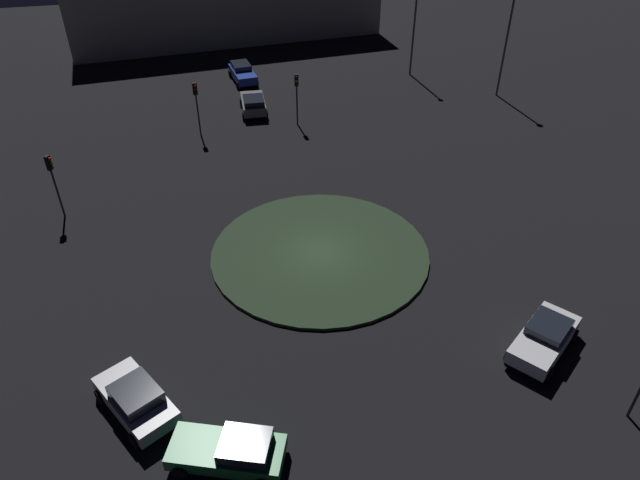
% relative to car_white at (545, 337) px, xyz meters
% --- Properties ---
extents(ground_plane, '(119.32, 119.32, 0.00)m').
position_rel_car_white_xyz_m(ground_plane, '(-9.24, -8.27, -0.75)').
color(ground_plane, black).
extents(roundabout_island, '(12.09, 12.09, 0.18)m').
position_rel_car_white_xyz_m(roundabout_island, '(-9.24, -8.27, -0.66)').
color(roundabout_island, '#263823').
rests_on(roundabout_island, ground_plane).
extents(car_white, '(4.00, 4.43, 1.43)m').
position_rel_car_white_xyz_m(car_white, '(0.00, 0.00, 0.00)').
color(car_white, white).
rests_on(car_white, ground_plane).
extents(car_grey, '(4.02, 2.21, 1.48)m').
position_rel_car_white_xyz_m(car_grey, '(-29.21, -9.29, 0.05)').
color(car_grey, slate).
rests_on(car_grey, ground_plane).
extents(car_green, '(3.17, 4.63, 1.39)m').
position_rel_car_white_xyz_m(car_green, '(2.61, -14.38, -0.05)').
color(car_green, '#1E7238').
rests_on(car_green, ground_plane).
extents(car_blue, '(4.49, 2.40, 1.52)m').
position_rel_car_white_xyz_m(car_blue, '(-36.48, -9.31, 0.06)').
color(car_blue, '#1E38A5').
rests_on(car_blue, ground_plane).
extents(car_silver, '(4.36, 3.58, 1.51)m').
position_rel_car_white_xyz_m(car_silver, '(-0.56, -17.86, 0.03)').
color(car_silver, silver).
rests_on(car_silver, ground_plane).
extents(traffic_light_southwest, '(0.37, 0.40, 4.11)m').
position_rel_car_white_xyz_m(traffic_light_southwest, '(-16.47, -22.60, 2.18)').
color(traffic_light_southwest, '#2D2D2D').
rests_on(traffic_light_southwest, ground_plane).
extents(traffic_light_west, '(0.39, 0.35, 4.14)m').
position_rel_car_white_xyz_m(traffic_light_west, '(-25.92, -13.80, 2.20)').
color(traffic_light_west, '#2D2D2D').
rests_on(traffic_light_west, ground_plane).
extents(traffic_light_west_near, '(0.37, 0.32, 4.08)m').
position_rel_car_white_xyz_m(traffic_light_west_near, '(-26.12, -6.22, 2.15)').
color(traffic_light_west_near, '#2D2D2D').
rests_on(traffic_light_west_near, ground_plane).
extents(streetlamp_northwest, '(0.46, 0.46, 9.60)m').
position_rel_car_white_xyz_m(streetlamp_northwest, '(-34.68, 6.31, 5.01)').
color(streetlamp_northwest, '#4C4C51').
rests_on(streetlamp_northwest, ground_plane).
extents(streetlamp_northwest_near, '(0.52, 0.52, 9.64)m').
position_rel_car_white_xyz_m(streetlamp_northwest_near, '(-28.15, 11.96, 5.39)').
color(streetlamp_northwest_near, '#4C4C51').
rests_on(streetlamp_northwest_near, ground_plane).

